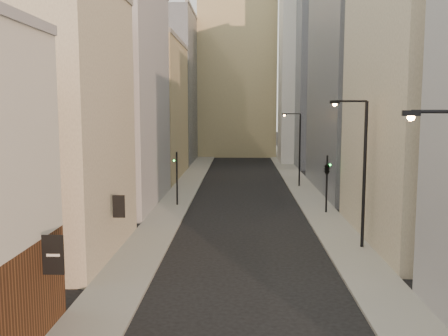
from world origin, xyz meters
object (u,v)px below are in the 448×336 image
white_tower (306,46)px  traffic_light_left (177,169)px  clock_tower (237,61)px  streetlamp_far (298,145)px  traffic_light_right (327,168)px  streetlamp_mid (361,165)px

white_tower → traffic_light_left: (-16.14, -37.02, -15.16)m
clock_tower → streetlamp_far: size_ratio=5.39×
white_tower → traffic_light_right: white_tower is taller
streetlamp_mid → traffic_light_left: 18.98m
white_tower → streetlamp_mid: white_tower is taller
streetlamp_mid → traffic_light_right: streetlamp_mid is taller
streetlamp_far → clock_tower: bearing=119.6°
white_tower → clock_tower: bearing=128.2°
streetlamp_mid → traffic_light_right: size_ratio=1.89×
streetlamp_mid → traffic_light_left: size_ratio=1.89×
traffic_light_right → streetlamp_far: bearing=-66.4°
clock_tower → traffic_light_right: size_ratio=8.97×
traffic_light_left → traffic_light_right: size_ratio=1.00×
clock_tower → traffic_light_right: bearing=-81.7°
traffic_light_left → streetlamp_mid: bearing=126.0°
white_tower → traffic_light_left: size_ratio=8.30×
white_tower → streetlamp_mid: bearing=-93.2°
clock_tower → white_tower: size_ratio=1.08×
clock_tower → streetlamp_mid: size_ratio=4.76×
clock_tower → traffic_light_left: (-5.14, -51.02, -14.19)m
white_tower → traffic_light_right: (-3.10, -39.88, -14.65)m
streetlamp_mid → streetlamp_far: size_ratio=1.13×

